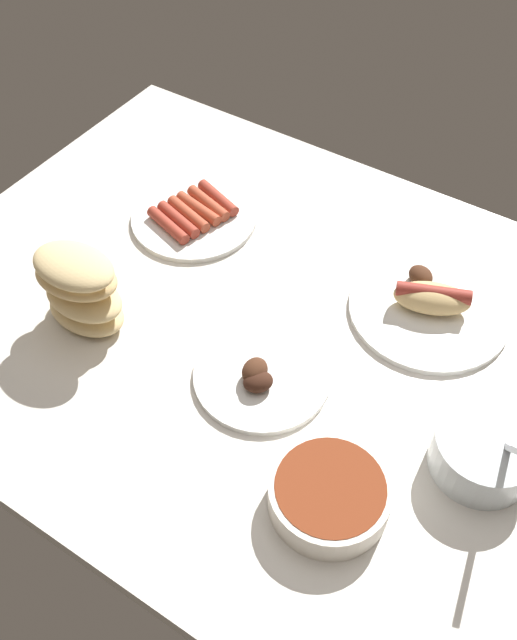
{
  "coord_description": "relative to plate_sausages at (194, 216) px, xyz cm",
  "views": [
    {
      "loc": [
        38.84,
        -63.22,
        86.81
      ],
      "look_at": [
        -0.71,
        -2.4,
        3.0
      ],
      "focal_mm": 40.4,
      "sensor_mm": 36.0,
      "label": 1
    }
  ],
  "objects": [
    {
      "name": "plate_sausages",
      "position": [
        0.0,
        0.0,
        0.0
      ],
      "size": [
        22.7,
        22.7,
        3.06
      ],
      "color": "white",
      "rests_on": "ground_plane"
    },
    {
      "name": "plate_grilled_meat",
      "position": [
        29.57,
        -23.34,
        -0.15
      ],
      "size": [
        20.59,
        20.59,
        4.18
      ],
      "color": "white",
      "rests_on": "ground_plane"
    },
    {
      "name": "bread_stack",
      "position": [
        0.03,
        -28.49,
        6.19
      ],
      "size": [
        15.38,
        10.85,
        14.4
      ],
      "color": "#E5C689",
      "rests_on": "ground_plane"
    },
    {
      "name": "ground_plane",
      "position": [
        25.04,
        -13.6,
        -2.51
      ],
      "size": [
        120.0,
        90.0,
        3.0
      ],
      "primitive_type": "cube",
      "color": "silver"
    },
    {
      "name": "bowl_chili",
      "position": [
        47.85,
        -35.48,
        1.57
      ],
      "size": [
        15.86,
        15.86,
        4.69
      ],
      "color": "white",
      "rests_on": "ground_plane"
    },
    {
      "name": "plate_hotdog_assembled",
      "position": [
        44.81,
        2.81,
        0.59
      ],
      "size": [
        25.86,
        25.86,
        5.61
      ],
      "color": "white",
      "rests_on": "ground_plane"
    },
    {
      "name": "bowl_coleslaw",
      "position": [
        62.13,
        -19.32,
        2.5
      ],
      "size": [
        13.8,
        13.8,
        15.9
      ],
      "color": "silver",
      "rests_on": "ground_plane"
    }
  ]
}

